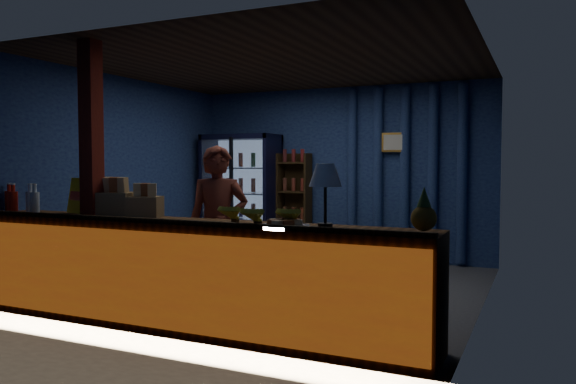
# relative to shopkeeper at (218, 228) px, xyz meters

# --- Properties ---
(ground) EXTENTS (4.60, 4.60, 0.00)m
(ground) POSITION_rel_shopkeeper_xyz_m (0.07, 1.25, -0.81)
(ground) COLOR #515154
(ground) RESTS_ON ground
(room_walls) EXTENTS (4.60, 4.60, 4.60)m
(room_walls) POSITION_rel_shopkeeper_xyz_m (0.07, 1.25, 0.76)
(room_walls) COLOR navy
(room_walls) RESTS_ON ground
(counter) EXTENTS (4.40, 0.57, 0.99)m
(counter) POSITION_rel_shopkeeper_xyz_m (0.07, -0.66, -0.34)
(counter) COLOR brown
(counter) RESTS_ON ground
(support_post) EXTENTS (0.16, 0.16, 2.60)m
(support_post) POSITION_rel_shopkeeper_xyz_m (-0.98, -0.65, 0.49)
(support_post) COLOR maroon
(support_post) RESTS_ON ground
(beverage_cooler) EXTENTS (1.20, 0.62, 1.90)m
(beverage_cooler) POSITION_rel_shopkeeper_xyz_m (-1.48, 3.17, 0.12)
(beverage_cooler) COLOR black
(beverage_cooler) RESTS_ON ground
(bottle_shelf) EXTENTS (0.50, 0.28, 1.60)m
(bottle_shelf) POSITION_rel_shopkeeper_xyz_m (-0.63, 3.31, -0.02)
(bottle_shelf) COLOR #3A2712
(bottle_shelf) RESTS_ON ground
(curtain_folds) EXTENTS (1.74, 0.14, 2.50)m
(curtain_folds) POSITION_rel_shopkeeper_xyz_m (1.07, 3.39, 0.49)
(curtain_folds) COLOR navy
(curtain_folds) RESTS_ON room_walls
(framed_picture) EXTENTS (0.36, 0.04, 0.28)m
(framed_picture) POSITION_rel_shopkeeper_xyz_m (0.92, 3.35, 0.94)
(framed_picture) COLOR gold
(framed_picture) RESTS_ON room_walls
(shopkeeper) EXTENTS (0.70, 0.60, 1.62)m
(shopkeeper) POSITION_rel_shopkeeper_xyz_m (0.00, 0.00, 0.00)
(shopkeeper) COLOR brown
(shopkeeper) RESTS_ON ground
(green_chair) EXTENTS (0.76, 0.77, 0.54)m
(green_chair) POSITION_rel_shopkeeper_xyz_m (0.94, 2.58, -0.54)
(green_chair) COLOR #58B15F
(green_chair) RESTS_ON ground
(side_table) EXTENTS (0.62, 0.53, 0.58)m
(side_table) POSITION_rel_shopkeeper_xyz_m (0.27, 2.77, -0.57)
(side_table) COLOR #3A2712
(side_table) RESTS_ON ground
(yellow_sign) EXTENTS (0.45, 0.21, 0.35)m
(yellow_sign) POSITION_rel_shopkeeper_xyz_m (-1.25, -0.52, 0.32)
(yellow_sign) COLOR yellow
(yellow_sign) RESTS_ON counter
(soda_bottles) EXTENTS (0.55, 0.17, 0.30)m
(soda_bottles) POSITION_rel_shopkeeper_xyz_m (-1.94, -0.63, 0.26)
(soda_bottles) COLOR red
(soda_bottles) RESTS_ON counter
(snack_box_left) EXTENTS (0.40, 0.35, 0.37)m
(snack_box_left) POSITION_rel_shopkeeper_xyz_m (-0.80, -0.53, 0.27)
(snack_box_left) COLOR olive
(snack_box_left) RESTS_ON counter
(snack_box_centre) EXTENTS (0.36, 0.33, 0.31)m
(snack_box_centre) POSITION_rel_shopkeeper_xyz_m (-0.48, -0.51, 0.25)
(snack_box_centre) COLOR olive
(snack_box_centre) RESTS_ON counter
(pastry_tray) EXTENTS (0.41, 0.41, 0.07)m
(pastry_tray) POSITION_rel_shopkeeper_xyz_m (1.07, -0.76, 0.16)
(pastry_tray) COLOR silver
(pastry_tray) RESTS_ON counter
(banana_bunches) EXTENTS (0.77, 0.30, 0.17)m
(banana_bunches) POSITION_rel_shopkeeper_xyz_m (0.83, -0.71, 0.22)
(banana_bunches) COLOR gold
(banana_bunches) RESTS_ON counter
(table_lamp) EXTENTS (0.25, 0.25, 0.50)m
(table_lamp) POSITION_rel_shopkeeper_xyz_m (1.37, -0.65, 0.53)
(table_lamp) COLOR black
(table_lamp) RESTS_ON counter
(pineapple) EXTENTS (0.19, 0.19, 0.32)m
(pineapple) POSITION_rel_shopkeeper_xyz_m (2.12, -0.61, 0.27)
(pineapple) COLOR olive
(pineapple) RESTS_ON counter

